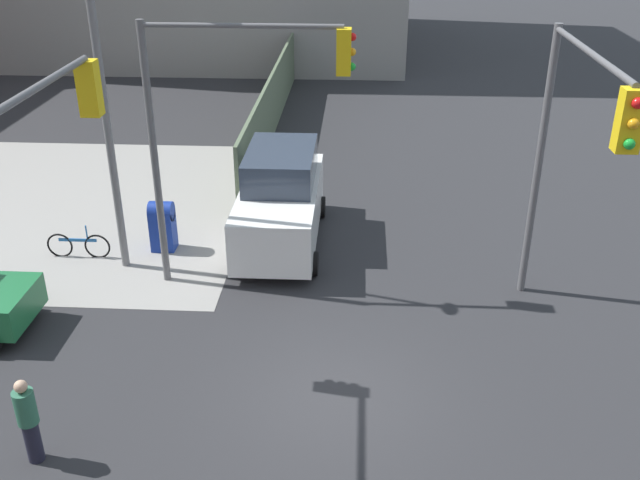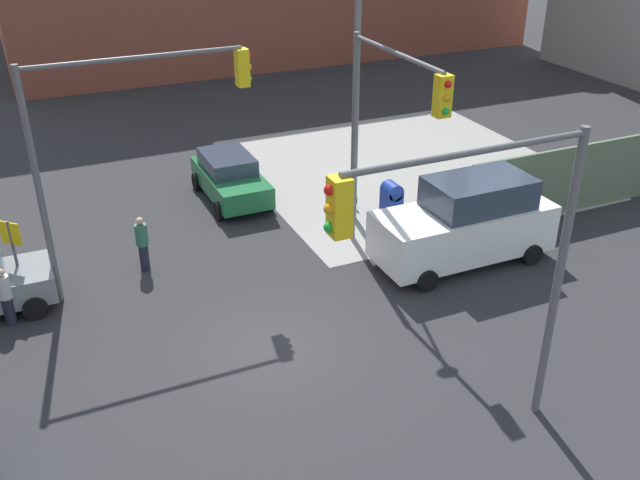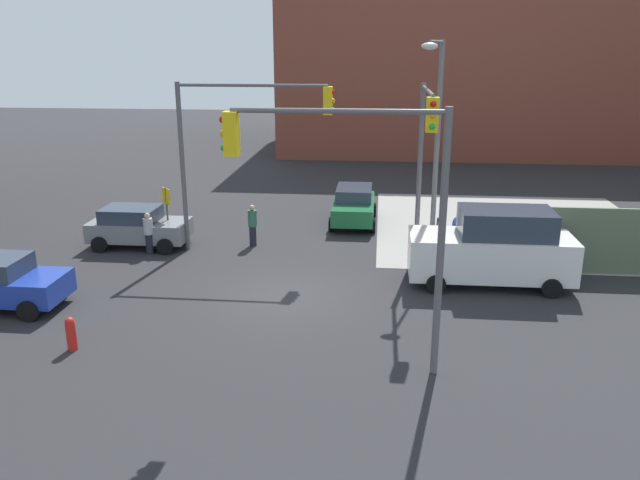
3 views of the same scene
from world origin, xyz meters
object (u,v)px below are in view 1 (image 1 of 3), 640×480
object	(u,v)px
traffic_signal_nw_corner	(22,227)
bicycle_leaning_on_fence	(79,245)
traffic_signal_se_corner	(569,138)
van_white_delivery	(280,199)
street_lamp_corner	(116,93)
mailbox_blue	(162,224)
traffic_signal_ne_corner	(227,106)
pedestrian_crossing	(28,420)

from	to	relation	value
traffic_signal_nw_corner	bicycle_leaning_on_fence	xyz separation A→B (m)	(7.81, 2.70, -4.31)
traffic_signal_se_corner	van_white_delivery	size ratio (longest dim) A/B	1.20
street_lamp_corner	mailbox_blue	world-z (taller)	street_lamp_corner
traffic_signal_se_corner	van_white_delivery	bearing A→B (deg)	55.13
street_lamp_corner	traffic_signal_se_corner	bearing A→B (deg)	-104.57
traffic_signal_ne_corner	street_lamp_corner	xyz separation A→B (m)	(0.60, 2.76, 0.11)
traffic_signal_ne_corner	street_lamp_corner	world-z (taller)	street_lamp_corner
traffic_signal_se_corner	traffic_signal_ne_corner	distance (m)	7.46
pedestrian_crossing	traffic_signal_ne_corner	bearing A→B (deg)	140.93
traffic_signal_se_corner	pedestrian_crossing	bearing A→B (deg)	114.98
mailbox_blue	van_white_delivery	world-z (taller)	van_white_delivery
traffic_signal_ne_corner	bicycle_leaning_on_fence	xyz separation A→B (m)	(1.10, 4.51, -4.24)
mailbox_blue	street_lamp_corner	bearing A→B (deg)	157.98
mailbox_blue	pedestrian_crossing	distance (m)	8.20
traffic_signal_se_corner	street_lamp_corner	distance (m)	10.27
traffic_signal_nw_corner	traffic_signal_se_corner	bearing A→B (deg)	-62.27
traffic_signal_nw_corner	mailbox_blue	xyz separation A→B (m)	(8.41, 0.50, -3.90)
traffic_signal_se_corner	pedestrian_crossing	world-z (taller)	traffic_signal_se_corner
traffic_signal_se_corner	mailbox_blue	distance (m)	10.89
street_lamp_corner	pedestrian_crossing	world-z (taller)	street_lamp_corner
traffic_signal_nw_corner	van_white_delivery	distance (m)	10.10
traffic_signal_ne_corner	street_lamp_corner	distance (m)	2.82
pedestrian_crossing	traffic_signal_se_corner	bearing A→B (deg)	97.05
traffic_signal_nw_corner	street_lamp_corner	distance (m)	7.38
traffic_signal_nw_corner	traffic_signal_ne_corner	xyz separation A→B (m)	(6.71, -1.81, -0.07)
traffic_signal_ne_corner	bicycle_leaning_on_fence	size ratio (longest dim) A/B	3.71
traffic_signal_se_corner	bicycle_leaning_on_fence	distance (m)	12.83
traffic_signal_se_corner	pedestrian_crossing	xyz separation A→B (m)	(-4.52, 9.70, -3.73)
traffic_signal_nw_corner	mailbox_blue	size ratio (longest dim) A/B	4.55
traffic_signal_se_corner	traffic_signal_ne_corner	xyz separation A→B (m)	(1.98, 7.19, -0.02)
van_white_delivery	bicycle_leaning_on_fence	xyz separation A→B (m)	(-1.31, 5.40, -0.93)
traffic_signal_nw_corner	traffic_signal_se_corner	size ratio (longest dim) A/B	1.00
traffic_signal_se_corner	van_white_delivery	distance (m)	8.37
street_lamp_corner	pedestrian_crossing	distance (m)	8.07
traffic_signal_se_corner	bicycle_leaning_on_fence	size ratio (longest dim) A/B	3.71
traffic_signal_nw_corner	traffic_signal_ne_corner	distance (m)	6.95
traffic_signal_se_corner	bicycle_leaning_on_fence	xyz separation A→B (m)	(3.08, 11.70, -4.27)
traffic_signal_nw_corner	bicycle_leaning_on_fence	size ratio (longest dim) A/B	3.71
traffic_signal_ne_corner	van_white_delivery	world-z (taller)	traffic_signal_ne_corner
traffic_signal_nw_corner	traffic_signal_se_corner	xyz separation A→B (m)	(4.73, -9.00, -0.04)
bicycle_leaning_on_fence	pedestrian_crossing	bearing A→B (deg)	-165.28
traffic_signal_nw_corner	van_white_delivery	xyz separation A→B (m)	(9.12, -2.70, -3.38)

